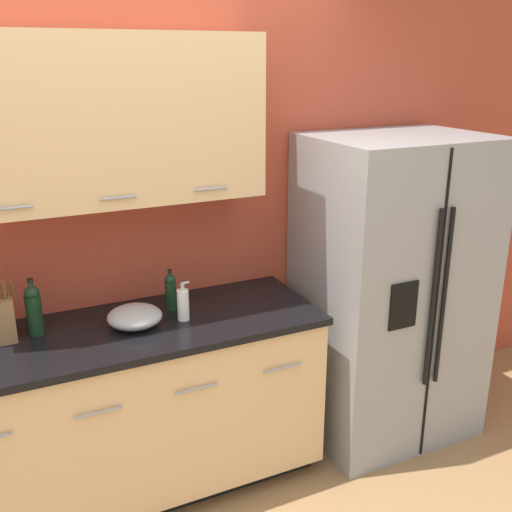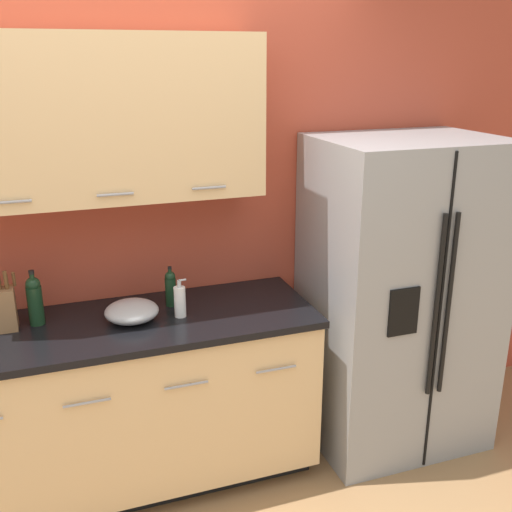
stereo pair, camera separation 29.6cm
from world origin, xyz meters
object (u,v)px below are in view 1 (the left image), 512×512
Objects in this scene: knife_block at (1,319)px; mixing_bowl at (135,317)px; wine_bottle at (34,309)px; oil_bottle at (171,291)px; refrigerator at (390,290)px; soap_dispenser at (183,304)px.

mixing_bowl is at bearing -9.40° from knife_block.
wine_bottle is 1.29× the size of oil_bottle.
knife_block reaches higher than wine_bottle.
refrigerator reaches higher than knife_block.
knife_block reaches higher than mixing_bowl.
mixing_bowl is (0.42, -0.11, -0.08)m from wine_bottle.
soap_dispenser is at bearing 179.30° from refrigerator.
wine_bottle is (0.14, 0.02, 0.01)m from knife_block.
oil_bottle is at bearing 172.41° from refrigerator.
knife_block is 0.80m from soap_dispenser.
mixing_bowl is (-0.23, 0.03, -0.03)m from soap_dispenser.
refrigerator reaches higher than wine_bottle.
mixing_bowl is at bearing -14.48° from wine_bottle.
soap_dispenser is 0.75× the size of mixing_bowl.
soap_dispenser is (0.79, -0.12, -0.03)m from knife_block.
refrigerator reaches higher than soap_dispenser.
mixing_bowl is at bearing 172.34° from soap_dispenser.
refrigerator reaches higher than oil_bottle.
mixing_bowl is at bearing 178.20° from refrigerator.
mixing_bowl is at bearing -151.07° from oil_bottle.
knife_block reaches higher than soap_dispenser.
wine_bottle reaches higher than oil_bottle.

